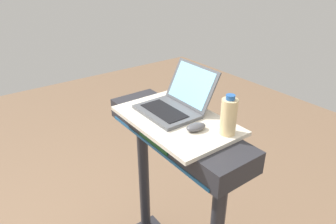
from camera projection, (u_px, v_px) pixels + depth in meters
name	position (u px, v px, depth m)	size (l,w,h in m)	color
desk_board	(176.00, 120.00, 1.56)	(0.64, 0.40, 0.02)	beige
laptop	(175.00, 103.00, 1.61)	(0.32, 0.33, 0.22)	#515459
computer_mouse	(196.00, 127.00, 1.43)	(0.06, 0.10, 0.03)	#4C4C51
water_bottle	(229.00, 116.00, 1.38)	(0.08, 0.08, 0.19)	beige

